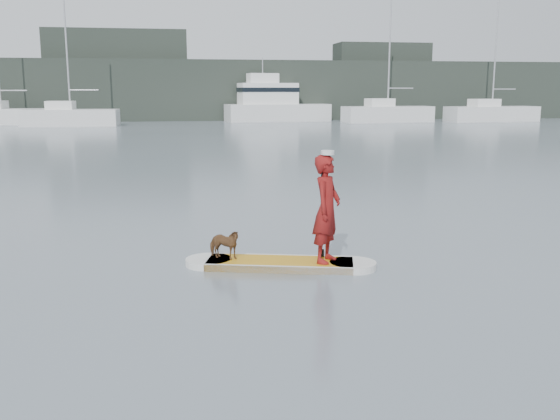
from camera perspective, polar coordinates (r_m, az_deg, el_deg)
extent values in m
plane|color=slate|center=(13.97, 8.94, -1.62)|extent=(140.00, 140.00, 0.00)
cube|color=orange|center=(10.77, 0.00, -4.92)|extent=(2.62, 1.41, 0.12)
cylinder|color=silver|center=(10.95, -6.55, -4.72)|extent=(0.80, 0.80, 0.12)
cylinder|color=silver|center=(10.73, 6.69, -5.05)|extent=(0.80, 0.80, 0.12)
cube|color=silver|center=(11.13, 0.18, -4.40)|extent=(2.43, 0.69, 0.12)
cube|color=silver|center=(10.42, -0.19, -5.47)|extent=(2.43, 0.69, 0.12)
imported|color=maroon|center=(10.51, 4.30, 0.10)|extent=(0.73, 0.80, 1.83)
cylinder|color=silver|center=(10.37, 4.38, 5.26)|extent=(0.22, 0.22, 0.07)
imported|color=brown|center=(10.82, -5.15, -3.11)|extent=(0.68, 0.58, 0.53)
cylinder|color=black|center=(10.79, 3.83, 0.22)|extent=(0.11, 0.30, 1.89)
cube|color=black|center=(10.99, 3.78, -4.40)|extent=(0.10, 0.04, 0.32)
cube|color=silver|center=(61.51, -24.08, 7.80)|extent=(8.86, 3.77, 1.40)
cylinder|color=#B7B7BC|center=(61.02, -23.20, 10.02)|extent=(2.39, 0.43, 0.10)
cube|color=silver|center=(56.61, -18.57, 8.00)|extent=(8.02, 3.08, 1.41)
cube|color=white|center=(56.75, -19.42, 9.03)|extent=(2.31, 1.96, 0.71)
cylinder|color=#B7B7BC|center=(56.66, -18.93, 13.72)|extent=(0.14, 0.14, 9.90)
cylinder|color=#B7B7BC|center=(56.31, -17.49, 10.42)|extent=(2.43, 0.24, 0.10)
cube|color=silver|center=(61.41, 9.80, 8.62)|extent=(8.76, 3.50, 1.50)
cube|color=white|center=(61.03, 9.09, 9.69)|extent=(2.55, 2.14, 0.75)
cylinder|color=#B7B7BC|center=(61.50, 10.00, 14.41)|extent=(0.15, 0.15, 10.90)
cylinder|color=#B7B7BC|center=(61.90, 10.98, 10.88)|extent=(2.57, 0.33, 0.11)
cube|color=silver|center=(65.27, 18.78, 8.32)|extent=(9.40, 3.64, 1.46)
cube|color=white|center=(64.73, 18.16, 9.31)|extent=(2.75, 2.15, 0.73)
cylinder|color=#B7B7BC|center=(65.38, 19.15, 14.25)|extent=(0.15, 0.15, 12.08)
cylinder|color=#B7B7BC|center=(65.93, 19.82, 10.36)|extent=(2.50, 0.36, 0.10)
cube|color=silver|center=(62.39, -0.21, 8.89)|extent=(10.52, 4.47, 1.67)
cube|color=white|center=(62.07, -1.13, 10.59)|extent=(5.89, 3.24, 2.04)
cube|color=white|center=(61.94, -1.60, 11.96)|extent=(3.06, 2.09, 0.93)
cube|color=black|center=(62.07, -1.13, 10.93)|extent=(6.00, 3.31, 0.42)
cylinder|color=#B7B7BC|center=(61.98, -1.60, 13.07)|extent=(0.09, 0.09, 1.48)
cube|color=black|center=(66.08, -5.78, 10.83)|extent=(90.00, 6.00, 6.00)
cube|color=black|center=(67.19, -14.58, 11.82)|extent=(14.00, 4.00, 9.00)
cube|color=black|center=(70.57, 9.21, 11.56)|extent=(10.00, 4.00, 8.00)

